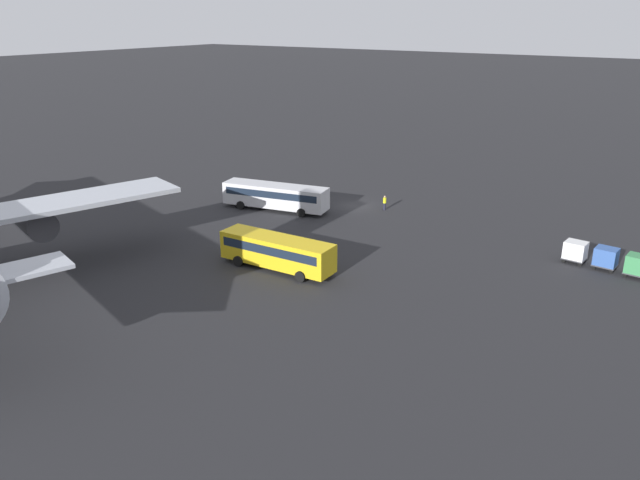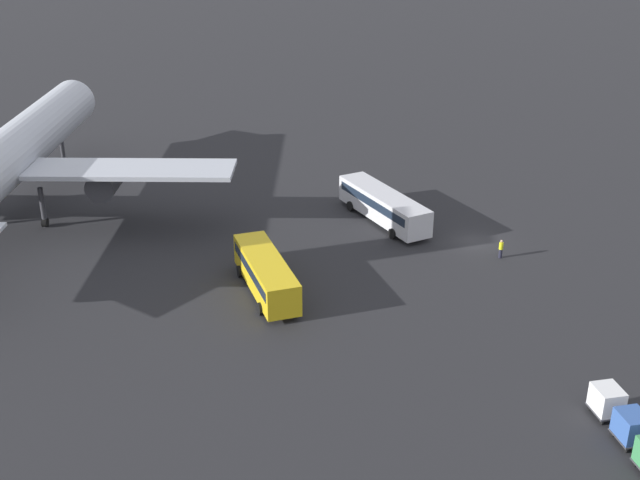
{
  "view_description": "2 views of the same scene",
  "coord_description": "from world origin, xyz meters",
  "px_view_note": "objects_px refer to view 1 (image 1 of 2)",
  "views": [
    {
      "loc": [
        -36.54,
        62.97,
        22.15
      ],
      "look_at": [
        -7.82,
        19.58,
        3.12
      ],
      "focal_mm": 35.0,
      "sensor_mm": 36.0,
      "label": 1
    },
    {
      "loc": [
        -61.09,
        33.58,
        30.89
      ],
      "look_at": [
        -5.3,
        16.8,
        4.66
      ],
      "focal_mm": 45.0,
      "sensor_mm": 36.0,
      "label": 2
    }
  ],
  "objects_px": {
    "worker_person": "(385,203)",
    "cargo_cart_blue": "(606,257)",
    "cargo_cart_white": "(575,251)",
    "shuttle_bus_near": "(276,195)",
    "shuttle_bus_far": "(277,250)",
    "cargo_cart_green": "(638,265)"
  },
  "relations": [
    {
      "from": "worker_person",
      "to": "cargo_cart_green",
      "type": "bearing_deg",
      "value": 168.85
    },
    {
      "from": "shuttle_bus_near",
      "to": "cargo_cart_blue",
      "type": "height_order",
      "value": "shuttle_bus_near"
    },
    {
      "from": "shuttle_bus_far",
      "to": "cargo_cart_green",
      "type": "bearing_deg",
      "value": -151.95
    },
    {
      "from": "worker_person",
      "to": "cargo_cart_white",
      "type": "relative_size",
      "value": 0.81
    },
    {
      "from": "cargo_cart_green",
      "to": "shuttle_bus_near",
      "type": "bearing_deg",
      "value": 2.21
    },
    {
      "from": "cargo_cart_white",
      "to": "shuttle_bus_near",
      "type": "bearing_deg",
      "value": 3.61
    },
    {
      "from": "shuttle_bus_far",
      "to": "cargo_cart_white",
      "type": "relative_size",
      "value": 5.23
    },
    {
      "from": "cargo_cart_white",
      "to": "worker_person",
      "type": "bearing_deg",
      "value": -12.23
    },
    {
      "from": "cargo_cart_blue",
      "to": "cargo_cart_white",
      "type": "bearing_deg",
      "value": -4.05
    },
    {
      "from": "shuttle_bus_far",
      "to": "cargo_cart_green",
      "type": "xyz_separation_m",
      "value": [
        -27.78,
        -16.01,
        -0.63
      ]
    },
    {
      "from": "cargo_cart_blue",
      "to": "shuttle_bus_far",
      "type": "bearing_deg",
      "value": 33.24
    },
    {
      "from": "shuttle_bus_near",
      "to": "shuttle_bus_far",
      "type": "xyz_separation_m",
      "value": [
        -11.24,
        14.5,
        0.0
      ]
    },
    {
      "from": "worker_person",
      "to": "cargo_cart_green",
      "type": "distance_m",
      "value": 28.68
    },
    {
      "from": "shuttle_bus_near",
      "to": "shuttle_bus_far",
      "type": "distance_m",
      "value": 18.35
    },
    {
      "from": "cargo_cart_blue",
      "to": "cargo_cart_white",
      "type": "xyz_separation_m",
      "value": [
        2.71,
        -0.19,
        0.0
      ]
    },
    {
      "from": "cargo_cart_blue",
      "to": "cargo_cart_green",
      "type": "bearing_deg",
      "value": 171.05
    },
    {
      "from": "worker_person",
      "to": "cargo_cart_blue",
      "type": "relative_size",
      "value": 0.81
    },
    {
      "from": "shuttle_bus_far",
      "to": "cargo_cart_blue",
      "type": "height_order",
      "value": "shuttle_bus_far"
    },
    {
      "from": "shuttle_bus_far",
      "to": "worker_person",
      "type": "distance_m",
      "value": 21.58
    },
    {
      "from": "shuttle_bus_far",
      "to": "cargo_cart_blue",
      "type": "relative_size",
      "value": 5.23
    },
    {
      "from": "shuttle_bus_near",
      "to": "cargo_cart_white",
      "type": "relative_size",
      "value": 6.11
    },
    {
      "from": "shuttle_bus_near",
      "to": "cargo_cart_white",
      "type": "xyz_separation_m",
      "value": [
        -33.61,
        -2.12,
        -0.63
      ]
    }
  ]
}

